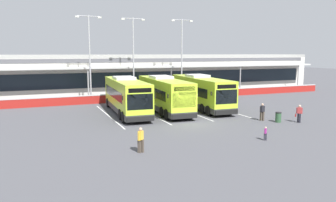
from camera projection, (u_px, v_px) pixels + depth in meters
The scene contains 18 objects.
ground_plane at pixel (191, 122), 29.77m from camera, with size 200.00×200.00×0.00m, color #4C4C51.
terminal_building at pixel (119, 73), 53.97m from camera, with size 70.00×13.00×6.00m.
red_barrier_wall at pixel (142, 97), 42.97m from camera, with size 60.00×0.40×1.10m.
coach_bus_leftmost at pixel (126, 96), 33.93m from camera, with size 3.49×12.28×3.78m.
coach_bus_left_centre at pixel (164, 95), 35.22m from camera, with size 3.49×12.28×3.78m.
coach_bus_centre at pixel (201, 93), 37.18m from camera, with size 3.49×12.28×3.78m.
bay_stripe_far_west at pixel (108, 116), 32.90m from camera, with size 0.14×13.00×0.01m, color silver.
bay_stripe_west at pixel (148, 113), 34.48m from camera, with size 0.14×13.00×0.01m, color silver.
bay_stripe_mid_west at pixel (184, 110), 36.05m from camera, with size 0.14×13.00×0.01m, color silver.
bay_stripe_centre at pixel (217, 108), 37.63m from camera, with size 0.14×13.00×0.01m, color silver.
pedestrian_with_handbag at pixel (299, 113), 29.50m from camera, with size 0.55×0.59×1.62m.
pedestrian_in_dark_coat at pixel (262, 111), 30.30m from camera, with size 0.54×0.30×1.62m.
pedestrian_child at pixel (265, 133), 23.47m from camera, with size 0.29×0.26×1.00m.
pedestrian_near_bin at pixel (141, 139), 20.54m from camera, with size 0.48×0.41×1.62m.
lamp_post_west at pixel (90, 53), 41.79m from camera, with size 3.24×0.28×11.00m.
lamp_post_centre at pixel (133, 53), 44.63m from camera, with size 3.24×0.28×11.00m.
lamp_post_east at pixel (182, 53), 46.56m from camera, with size 3.24×0.28×11.00m.
litter_bin at pixel (278, 117), 29.67m from camera, with size 0.54×0.54×0.93m.
Camera 1 is at (-13.00, -26.20, 6.23)m, focal length 34.93 mm.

